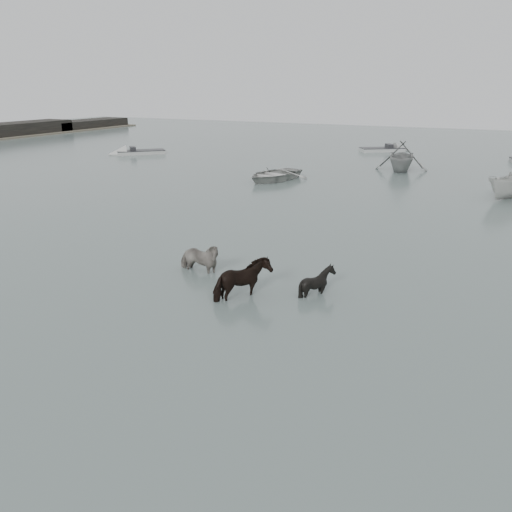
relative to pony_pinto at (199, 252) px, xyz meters
name	(u,v)px	position (x,y,z in m)	size (l,w,h in m)	color
ground	(234,280)	(1.49, -0.10, -0.76)	(140.00, 140.00, 0.00)	#556562
pony_pinto	(199,252)	(0.00, 0.00, 0.00)	(0.82, 1.81, 1.53)	black
pony_dark	(243,275)	(2.51, -1.38, 0.02)	(1.56, 1.33, 1.57)	black
pony_black	(318,275)	(4.46, 0.02, -0.13)	(1.02, 1.15, 1.27)	black
rowboat_lead	(274,173)	(-5.08, 17.92, -0.25)	(3.51, 4.91, 1.02)	#B2B2AD
rowboat_trail	(402,155)	(2.25, 25.98, 0.48)	(4.06, 4.71, 2.48)	gray
boat_small	(510,185)	(9.94, 18.56, 0.04)	(1.56, 4.13, 1.60)	#BBBCB7
skiff_outer	(141,150)	(-22.32, 24.91, -0.39)	(6.28, 1.60, 0.75)	#B0B0AB
skiff_far	(382,148)	(-1.72, 37.20, -0.39)	(6.02, 1.60, 0.75)	#AAACA9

